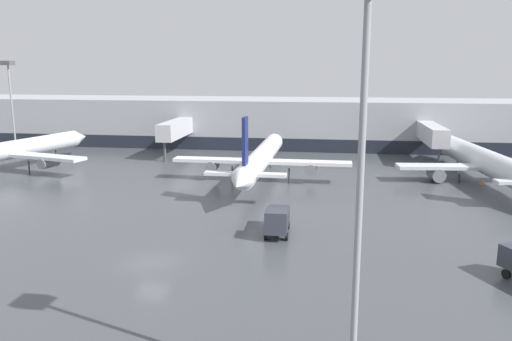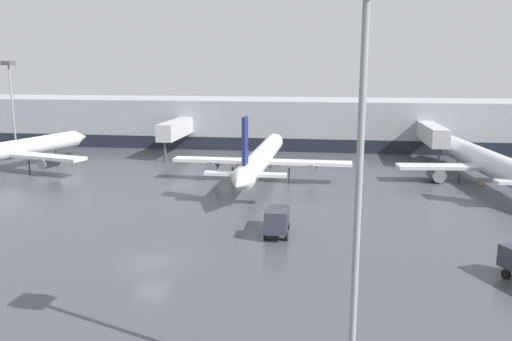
{
  "view_description": "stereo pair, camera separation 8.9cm",
  "coord_description": "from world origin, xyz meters",
  "views": [
    {
      "loc": [
        13.34,
        -35.33,
        15.01
      ],
      "look_at": [
        5.15,
        22.11,
        3.0
      ],
      "focal_mm": 35.0,
      "sensor_mm": 36.0,
      "label": 1
    },
    {
      "loc": [
        13.43,
        -35.32,
        15.01
      ],
      "look_at": [
        5.15,
        22.11,
        3.0
      ],
      "focal_mm": 35.0,
      "sensor_mm": 36.0,
      "label": 2
    }
  ],
  "objects": [
    {
      "name": "service_truck_2",
      "position": [
        9.11,
        8.09,
        1.49
      ],
      "size": [
        2.23,
        5.4,
        2.69
      ],
      "rotation": [
        0.0,
        0.0,
        4.74
      ],
      "color": "#2D333D",
      "rests_on": "ground_plane"
    },
    {
      "name": "traffic_cone_0",
      "position": [
        33.57,
        31.57,
        0.31
      ],
      "size": [
        0.38,
        0.38,
        0.61
      ],
      "color": "orange",
      "rests_on": "ground_plane"
    },
    {
      "name": "terminal_building",
      "position": [
        0.08,
        61.86,
        4.5
      ],
      "size": [
        160.0,
        29.77,
        9.0
      ],
      "color": "#9EA0A5",
      "rests_on": "ground_plane"
    },
    {
      "name": "parked_jet_0",
      "position": [
        34.56,
        33.37,
        2.62
      ],
      "size": [
        23.71,
        38.69,
        9.98
      ],
      "rotation": [
        0.0,
        0.0,
        1.67
      ],
      "color": "silver",
      "rests_on": "ground_plane"
    },
    {
      "name": "ground_plane",
      "position": [
        0.0,
        0.0,
        0.0
      ],
      "size": [
        320.0,
        320.0,
        0.0
      ],
      "primitive_type": "plane",
      "color": "#424449"
    },
    {
      "name": "apron_light_mast_4",
      "position": [
        14.78,
        -14.84,
        14.95
      ],
      "size": [
        1.8,
        1.8,
        19.05
      ],
      "color": "gray",
      "rests_on": "ground_plane"
    },
    {
      "name": "parked_jet_1",
      "position": [
        -32.52,
        30.57,
        3.13
      ],
      "size": [
        25.96,
        31.77,
        10.02
      ],
      "rotation": [
        0.0,
        0.0,
        1.32
      ],
      "color": "silver",
      "rests_on": "ground_plane"
    },
    {
      "name": "parked_jet_2",
      "position": [
        4.8,
        29.36,
        3.23
      ],
      "size": [
        23.89,
        34.44,
        9.83
      ],
      "rotation": [
        0.0,
        0.0,
        1.56
      ],
      "color": "white",
      "rests_on": "ground_plane"
    },
    {
      "name": "apron_light_mast_2",
      "position": [
        -43.89,
        49.17,
        12.98
      ],
      "size": [
        1.8,
        1.8,
        16.2
      ],
      "color": "gray",
      "rests_on": "ground_plane"
    }
  ]
}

